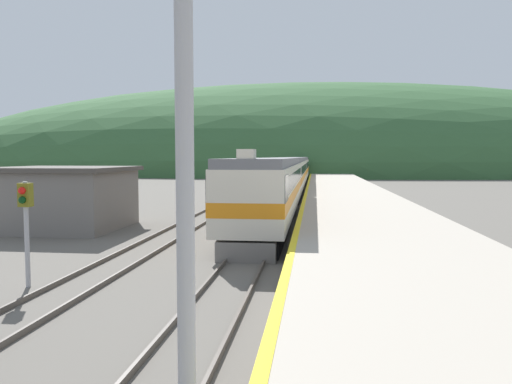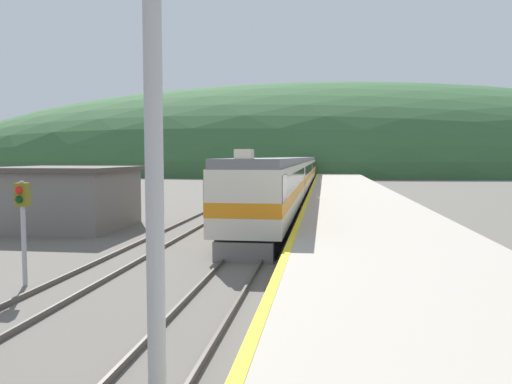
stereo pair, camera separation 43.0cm
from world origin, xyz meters
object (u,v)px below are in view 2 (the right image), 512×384
at_px(carriage_second, 295,175).
at_px(signal_post_siding, 22,211).
at_px(express_train_lead_car, 271,189).
at_px(carriage_fourth, 309,166).
at_px(carriage_third, 304,169).

bearing_deg(carriage_second, signal_post_siding, -99.32).
bearing_deg(carriage_second, express_train_lead_car, -90.00).
bearing_deg(signal_post_siding, express_train_lead_car, 66.84).
bearing_deg(express_train_lead_car, carriage_fourth, 90.00).
bearing_deg(signal_post_siding, carriage_second, 80.68).
xyz_separation_m(carriage_fourth, signal_post_siding, (-6.07, -84.09, 0.22)).
xyz_separation_m(express_train_lead_car, carriage_third, (0.00, 46.35, -0.01)).
xyz_separation_m(express_train_lead_car, signal_post_siding, (-6.07, -14.18, 0.20)).
bearing_deg(carriage_fourth, carriage_second, -90.00).
xyz_separation_m(express_train_lead_car, carriage_fourth, (0.00, 69.92, -0.01)).
height_order(express_train_lead_car, carriage_second, express_train_lead_car).
bearing_deg(signal_post_siding, carriage_third, 84.28).
xyz_separation_m(carriage_third, carriage_fourth, (0.00, 23.56, 0.00)).
bearing_deg(carriage_second, carriage_third, 90.00).
height_order(carriage_second, signal_post_siding, carriage_second).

